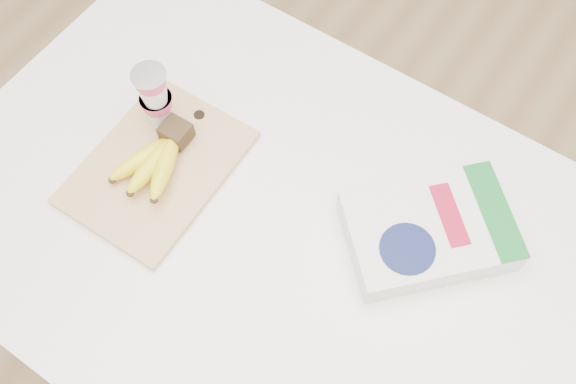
{
  "coord_description": "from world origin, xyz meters",
  "views": [
    {
      "loc": [
        0.26,
        -0.36,
        1.89
      ],
      "look_at": [
        -0.02,
        0.05,
        0.94
      ],
      "focal_mm": 40.0,
      "sensor_mm": 36.0,
      "label": 1
    }
  ],
  "objects_px": {
    "table": "(282,309)",
    "bananas": "(157,158)",
    "cereal_box": "(429,231)",
    "yogurt_stack": "(155,97)",
    "cutting_board": "(157,167)"
  },
  "relations": [
    {
      "from": "table",
      "to": "cutting_board",
      "type": "relative_size",
      "value": 3.89
    },
    {
      "from": "table",
      "to": "bananas",
      "type": "xyz_separation_m",
      "value": [
        -0.24,
        -0.02,
        0.49
      ]
    },
    {
      "from": "bananas",
      "to": "yogurt_stack",
      "type": "relative_size",
      "value": 1.18
    },
    {
      "from": "cereal_box",
      "to": "bananas",
      "type": "bearing_deg",
      "value": -118.8
    },
    {
      "from": "table",
      "to": "yogurt_stack",
      "type": "height_order",
      "value": "yogurt_stack"
    },
    {
      "from": "yogurt_stack",
      "to": "cereal_box",
      "type": "xyz_separation_m",
      "value": [
        0.5,
        0.07,
        -0.06
      ]
    },
    {
      "from": "cereal_box",
      "to": "cutting_board",
      "type": "bearing_deg",
      "value": -118.5
    },
    {
      "from": "table",
      "to": "yogurt_stack",
      "type": "relative_size",
      "value": 8.62
    },
    {
      "from": "cutting_board",
      "to": "yogurt_stack",
      "type": "relative_size",
      "value": 2.22
    },
    {
      "from": "table",
      "to": "bananas",
      "type": "height_order",
      "value": "bananas"
    },
    {
      "from": "cutting_board",
      "to": "yogurt_stack",
      "type": "distance_m",
      "value": 0.12
    },
    {
      "from": "bananas",
      "to": "cereal_box",
      "type": "distance_m",
      "value": 0.47
    },
    {
      "from": "table",
      "to": "cereal_box",
      "type": "height_order",
      "value": "cereal_box"
    },
    {
      "from": "bananas",
      "to": "cereal_box",
      "type": "xyz_separation_m",
      "value": [
        0.45,
        0.14,
        -0.01
      ]
    },
    {
      "from": "table",
      "to": "yogurt_stack",
      "type": "distance_m",
      "value": 0.62
    }
  ]
}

